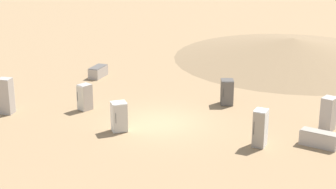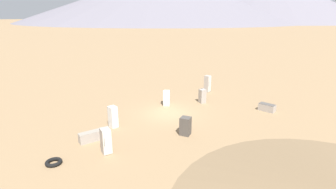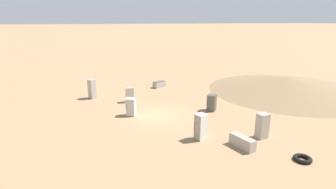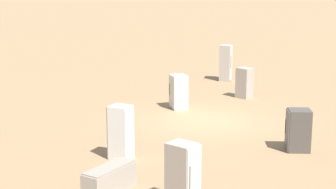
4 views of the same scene
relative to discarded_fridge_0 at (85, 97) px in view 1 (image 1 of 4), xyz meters
name	(u,v)px [view 1 (image 1 of 4)]	position (x,y,z in m)	size (l,w,h in m)	color
ground_plane	(161,123)	(4.24, 1.75, -0.71)	(1000.00, 1000.00, 0.00)	#937551
dirt_mound	(293,48)	(0.84, 17.39, 0.04)	(17.24, 17.24, 1.51)	#7F6647
discarded_fridge_0	(85,97)	(0.00, 0.00, 0.00)	(0.61, 0.72, 1.42)	#A89E93
discarded_fridge_1	(319,139)	(11.26, 5.18, -0.35)	(1.80, 1.01, 0.73)	#A89E93
discarded_fridge_2	(260,128)	(9.43, 3.18, 0.16)	(0.78, 0.85, 1.74)	white
discarded_fridge_3	(6,96)	(-2.29, -3.38, 0.25)	(0.87, 0.86, 1.93)	#A89E93
discarded_fridge_4	(98,72)	(-4.70, 4.15, -0.36)	(1.29, 1.63, 0.69)	#A89E93
discarded_fridge_5	(328,114)	(10.39, 7.19, 0.14)	(0.70, 0.84, 1.69)	#A89E93
discarded_fridge_6	(227,92)	(4.48, 6.38, -0.01)	(1.00, 1.00, 1.41)	#4C4742
discarded_fridge_7	(119,117)	(3.70, -0.48, 0.03)	(0.86, 0.89, 1.47)	silver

